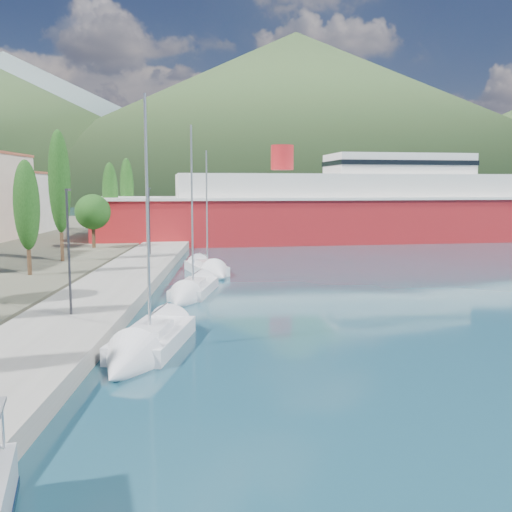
{
  "coord_description": "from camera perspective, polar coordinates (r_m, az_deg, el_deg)",
  "views": [
    {
      "loc": [
        -0.87,
        -14.29,
        6.94
      ],
      "look_at": [
        0.0,
        14.0,
        3.5
      ],
      "focal_mm": 40.0,
      "sensor_mm": 36.0,
      "label": 1
    }
  ],
  "objects": [
    {
      "name": "ground",
      "position": [
        134.47,
        -1.4,
        3.97
      ],
      "size": [
        1400.0,
        1400.0,
        0.0
      ],
      "primitive_type": "plane",
      "color": "#1A4555"
    },
    {
      "name": "quay",
      "position": [
        41.62,
        -13.02,
        -2.29
      ],
      "size": [
        5.0,
        88.0,
        0.8
      ],
      "primitive_type": "cube",
      "color": "gray",
      "rests_on": "ground"
    },
    {
      "name": "hills_far",
      "position": [
        652.02,
        10.87,
        13.01
      ],
      "size": [
        1480.0,
        900.0,
        180.0
      ],
      "color": "slate",
      "rests_on": "ground"
    },
    {
      "name": "hills_near",
      "position": [
        401.46,
        12.83,
        12.8
      ],
      "size": [
        1010.0,
        520.0,
        115.0
      ],
      "color": "#354D28",
      "rests_on": "ground"
    },
    {
      "name": "tree_row",
      "position": [
        47.5,
        -20.14,
        5.04
      ],
      "size": [
        3.81,
        61.95,
        10.96
      ],
      "color": "#47301E",
      "rests_on": "land_strip"
    },
    {
      "name": "lamp_posts",
      "position": [
        30.15,
        -17.4,
        1.17
      ],
      "size": [
        0.15,
        45.82,
        6.06
      ],
      "color": "#2D2D33",
      "rests_on": "quay"
    },
    {
      "name": "sailboat_near",
      "position": [
        23.67,
        -11.68,
        -9.47
      ],
      "size": [
        3.61,
        8.4,
        11.68
      ],
      "color": "silver",
      "rests_on": "ground"
    },
    {
      "name": "sailboat_mid",
      "position": [
        35.75,
        -6.86,
        -3.85
      ],
      "size": [
        3.26,
        8.3,
        11.63
      ],
      "color": "silver",
      "rests_on": "ground"
    },
    {
      "name": "sailboat_far",
      "position": [
        44.87,
        -4.37,
        -1.6
      ],
      "size": [
        4.6,
        7.64,
        10.71
      ],
      "color": "silver",
      "rests_on": "ground"
    },
    {
      "name": "ferry",
      "position": [
        75.49,
        9.44,
        4.53
      ],
      "size": [
        65.83,
        22.35,
        12.82
      ],
      "color": "#A71A1E",
      "rests_on": "ground"
    }
  ]
}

